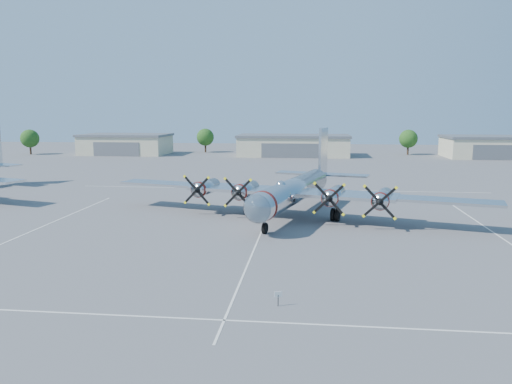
# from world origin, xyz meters

# --- Properties ---
(ground) EXTENTS (260.00, 260.00, 0.00)m
(ground) POSITION_xyz_m (0.00, 0.00, 0.00)
(ground) COLOR #505052
(ground) RESTS_ON ground
(parking_lines) EXTENTS (60.00, 50.08, 0.01)m
(parking_lines) POSITION_xyz_m (0.00, -1.75, 0.01)
(parking_lines) COLOR silver
(parking_lines) RESTS_ON ground
(hangar_west) EXTENTS (22.60, 14.60, 5.40)m
(hangar_west) POSITION_xyz_m (-45.00, 81.96, 2.71)
(hangar_west) COLOR #BEB797
(hangar_west) RESTS_ON ground
(hangar_center) EXTENTS (28.60, 14.60, 5.40)m
(hangar_center) POSITION_xyz_m (0.00, 81.96, 2.71)
(hangar_center) COLOR #BEB797
(hangar_center) RESTS_ON ground
(hangar_east) EXTENTS (20.60, 14.60, 5.40)m
(hangar_east) POSITION_xyz_m (48.00, 81.96, 2.71)
(hangar_east) COLOR #BEB797
(hangar_east) RESTS_ON ground
(tree_far_west) EXTENTS (4.80, 4.80, 6.64)m
(tree_far_west) POSITION_xyz_m (-70.00, 78.00, 4.22)
(tree_far_west) COLOR #382619
(tree_far_west) RESTS_ON ground
(tree_west) EXTENTS (4.80, 4.80, 6.64)m
(tree_west) POSITION_xyz_m (-25.00, 90.00, 4.22)
(tree_west) COLOR #382619
(tree_west) RESTS_ON ground
(tree_east) EXTENTS (4.80, 4.80, 6.64)m
(tree_east) POSITION_xyz_m (30.00, 88.00, 4.22)
(tree_east) COLOR #382619
(tree_east) RESTS_ON ground
(main_bomber_b29) EXTENTS (47.85, 38.58, 9.25)m
(main_bomber_b29) POSITION_xyz_m (2.97, 7.34, 0.00)
(main_bomber_b29) COLOR silver
(main_bomber_b29) RESTS_ON ground
(info_placard) EXTENTS (0.46, 0.18, 0.90)m
(info_placard) POSITION_xyz_m (2.82, -19.63, 0.64)
(info_placard) COLOR black
(info_placard) RESTS_ON ground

